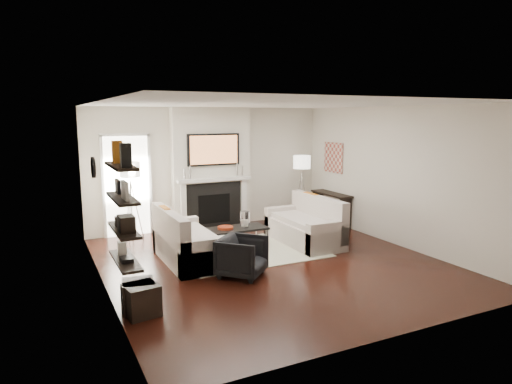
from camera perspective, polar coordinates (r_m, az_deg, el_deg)
name	(u,v)px	position (r m, az deg, el deg)	size (l,w,h in m)	color
room_envelope	(272,186)	(7.67, 1.97, 0.82)	(6.00, 6.00, 6.00)	black
chimney_breast	(211,168)	(10.28, -5.60, 2.96)	(1.80, 0.25, 2.70)	silver
fireplace_surround	(214,206)	(10.28, -5.26, -1.71)	(1.30, 0.02, 1.04)	black
firebox	(214,209)	(10.29, -5.25, -2.10)	(0.75, 0.02, 0.65)	black
mantel_pilaster_l	(183,207)	(10.02, -9.05, -1.91)	(0.12, 0.08, 1.10)	white
mantel_pilaster_r	(244,202)	(10.52, -1.54, -1.26)	(0.12, 0.08, 1.10)	white
mantel_shelf	(214,179)	(10.13, -5.21, 1.57)	(1.70, 0.18, 0.07)	white
tv_body	(214,150)	(10.09, -5.32, 5.30)	(1.20, 0.06, 0.70)	black
tv_screen	(214,150)	(10.06, -5.25, 5.29)	(1.10, 0.01, 0.62)	#BF723F
candlestick_l_tall	(190,172)	(9.94, -8.21, 2.43)	(0.04, 0.04, 0.30)	silver
candlestick_l_short	(185,174)	(9.90, -8.92, 2.21)	(0.04, 0.04, 0.24)	silver
candlestick_r_tall	(237,170)	(10.33, -2.39, 2.78)	(0.04, 0.04, 0.30)	silver
candlestick_r_short	(242,171)	(10.38, -1.73, 2.65)	(0.04, 0.04, 0.24)	silver
hallway_panel	(127,186)	(9.93, -15.83, 0.68)	(0.90, 0.02, 2.10)	white
door_trim_l	(103,188)	(9.84, -18.56, 0.47)	(0.06, 0.06, 2.16)	white
door_trim_r	(150,185)	(10.00, -13.11, 0.85)	(0.06, 0.06, 2.16)	white
door_trim_top	(125,135)	(9.81, -16.09, 6.91)	(1.02, 0.06, 0.06)	white
rug	(248,251)	(8.62, -1.01, -7.37)	(2.60, 2.00, 0.01)	beige
loveseat_left_base	(189,250)	(8.08, -8.32, -7.13)	(0.85, 1.80, 0.42)	beige
loveseat_left_back	(170,234)	(7.90, -10.70, -5.19)	(0.18, 1.80, 0.80)	beige
loveseat_left_arm_n	(205,257)	(7.32, -6.37, -8.11)	(0.85, 0.18, 0.60)	beige
loveseat_left_arm_s	(176,234)	(8.80, -9.96, -5.18)	(0.85, 0.18, 0.60)	beige
loveseat_left_cushion	(192,235)	(8.02, -8.03, -5.31)	(0.63, 1.44, 0.10)	beige
pillow_left_orange	(165,219)	(8.14, -11.31, -3.31)	(0.10, 0.42, 0.42)	#B16015
pillow_left_charcoal	(175,227)	(7.58, -10.13, -4.29)	(0.10, 0.40, 0.40)	black
loveseat_right_base	(304,233)	(9.17, 6.01, -5.07)	(0.85, 1.80, 0.42)	beige
loveseat_right_back	(318,216)	(9.28, 7.79, -2.94)	(0.18, 1.80, 0.80)	beige
loveseat_right_arm_n	(327,238)	(8.50, 8.93, -5.68)	(0.85, 0.18, 0.60)	beige
loveseat_right_arm_s	(284,220)	(9.82, 3.50, -3.52)	(0.85, 0.18, 0.60)	beige
loveseat_right_cushion	(302,220)	(9.08, 5.77, -3.52)	(0.63, 1.44, 0.10)	beige
pillow_right_orange	(310,203)	(9.48, 6.81, -1.39)	(0.10, 0.42, 0.42)	#B16015
pillow_right_charcoal	(327,209)	(9.00, 8.89, -2.09)	(0.10, 0.40, 0.40)	black
coffee_table	(238,229)	(8.67, -2.31, -4.59)	(1.10, 0.55, 0.04)	black
coffee_leg_nw	(217,245)	(8.34, -4.85, -6.67)	(0.02, 0.02, 0.38)	silver
coffee_leg_ne	(266,239)	(8.74, 1.30, -5.89)	(0.02, 0.02, 0.38)	silver
coffee_leg_sw	(209,240)	(8.74, -5.91, -5.94)	(0.02, 0.02, 0.38)	silver
coffee_leg_se	(256,234)	(9.12, 0.02, -5.24)	(0.02, 0.02, 0.38)	silver
hurricane_glass	(245,220)	(8.69, -1.41, -3.46)	(0.18, 0.18, 0.32)	white
hurricane_candle	(245,223)	(8.70, -1.41, -3.88)	(0.09, 0.09, 0.13)	white
copper_bowl	(225,228)	(8.56, -3.85, -4.47)	(0.29, 0.29, 0.05)	#C24120
armchair	(242,255)	(7.25, -1.75, -7.84)	(0.67, 0.63, 0.69)	black
lamp_left_post	(132,211)	(9.61, -15.28, -2.30)	(0.02, 0.02, 1.20)	silver
lamp_left_shade	(130,169)	(9.48, -15.50, 2.74)	(0.40, 0.40, 0.30)	white
lamp_left_leg_a	(137,210)	(9.64, -14.63, -2.25)	(0.02, 0.02, 1.25)	silver
lamp_left_leg_b	(128,210)	(9.70, -15.70, -2.22)	(0.02, 0.02, 1.25)	silver
lamp_left_leg_c	(130,212)	(9.51, -15.49, -2.43)	(0.02, 0.02, 1.25)	silver
lamp_right_post	(301,198)	(10.81, 5.69, -0.73)	(0.02, 0.02, 1.20)	silver
lamp_right_shade	(302,162)	(10.70, 5.76, 3.75)	(0.40, 0.40, 0.30)	white
lamp_right_leg_a	(305,198)	(10.87, 6.18, -0.69)	(0.02, 0.02, 1.25)	silver
lamp_right_leg_b	(297,197)	(10.86, 5.18, -0.68)	(0.02, 0.02, 1.25)	silver
lamp_right_leg_c	(301,199)	(10.70, 5.70, -0.84)	(0.02, 0.02, 1.25)	silver
console_top	(331,194)	(10.69, 9.41, -0.23)	(0.35, 1.20, 0.04)	black
console_leg_n	(346,214)	(10.32, 11.13, -2.74)	(0.30, 0.04, 0.71)	black
console_leg_s	(318,206)	(11.20, 7.73, -1.70)	(0.30, 0.04, 0.71)	black
wall_art	(334,158)	(10.82, 9.68, 4.26)	(0.03, 0.70, 0.70)	#B06C58
shelf_bottom	(126,261)	(6.04, -16.00, -8.25)	(0.25, 1.00, 0.04)	black
shelf_lower	(124,230)	(5.94, -16.17, -4.57)	(0.25, 1.00, 0.04)	black
shelf_upper	(122,198)	(5.86, -16.35, -0.76)	(0.25, 1.00, 0.04)	black
shelf_top	(121,166)	(5.80, -16.53, 3.13)	(0.25, 1.00, 0.04)	black
decor_magfile_a	(126,155)	(5.43, -15.97, 4.43)	(0.12, 0.10, 0.28)	black
decor_magfile_b	(117,152)	(6.00, -16.95, 4.82)	(0.12, 0.10, 0.28)	#B16015
decor_frame_a	(125,190)	(5.64, -16.07, 0.19)	(0.04, 0.30, 0.22)	white
decor_frame_b	(118,186)	(6.14, -16.90, 0.69)	(0.04, 0.22, 0.18)	black
decor_wine_rack	(126,224)	(5.73, -15.90, -3.85)	(0.18, 0.25, 0.20)	black
decor_box_small	(121,221)	(6.08, -16.48, -3.51)	(0.15, 0.12, 0.12)	black
decor_books	(127,259)	(5.95, -15.87, -8.10)	(0.14, 0.20, 0.05)	black
decor_box_tall	(122,248)	(6.21, -16.40, -6.75)	(0.10, 0.10, 0.18)	white
clock_rim	(93,167)	(7.68, -19.69, 2.91)	(0.34, 0.34, 0.04)	black
clock_face	(95,167)	(7.68, -19.50, 2.93)	(0.29, 0.29, 0.01)	white
ottoman_near	(139,296)	(6.26, -14.45, -12.42)	(0.40, 0.40, 0.40)	black
ottoman_far	(141,300)	(6.11, -14.13, -12.94)	(0.40, 0.40, 0.40)	black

